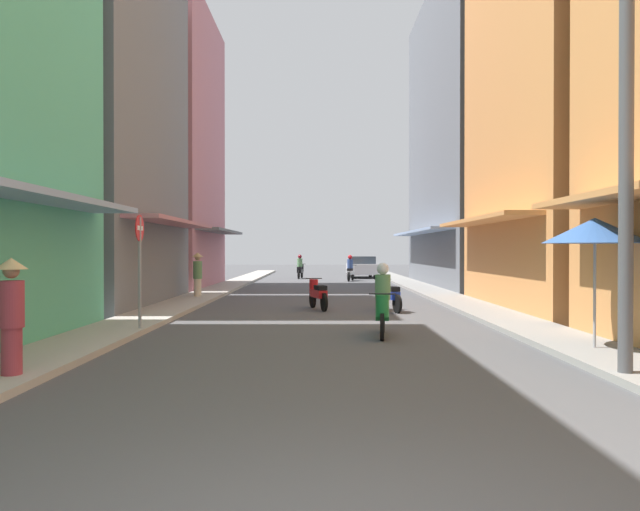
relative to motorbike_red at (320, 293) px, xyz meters
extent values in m
plane|color=#4C4C4F|center=(0.18, 4.90, -0.50)|extent=(106.77, 106.77, 0.00)
cube|color=#ADA89E|center=(-4.56, 4.90, -0.44)|extent=(1.54, 56.53, 0.12)
cube|color=gray|center=(4.93, 4.90, -0.44)|extent=(1.54, 56.53, 0.12)
cube|color=slate|center=(-8.33, 1.34, 5.53)|extent=(6.00, 8.84, 12.07)
cube|color=#B7727F|center=(-4.83, 1.34, 2.30)|extent=(1.10, 7.96, 0.12)
cube|color=#B7727F|center=(-8.33, 10.88, 6.31)|extent=(6.00, 8.65, 13.63)
cube|color=slate|center=(-4.83, 10.88, 2.30)|extent=(1.10, 7.78, 0.12)
cube|color=#D88C4C|center=(8.70, 0.09, 7.03)|extent=(6.00, 8.88, 15.06)
cube|color=#D88C4C|center=(5.20, 0.09, 2.30)|extent=(1.10, 7.99, 0.12)
cube|color=slate|center=(8.70, 12.18, 7.19)|extent=(6.00, 13.80, 15.38)
cube|color=#8CA5CC|center=(5.20, 12.18, 2.30)|extent=(1.10, 12.42, 0.12)
cylinder|color=black|center=(-0.17, 0.55, -0.22)|extent=(0.24, 0.56, 0.56)
cylinder|color=black|center=(0.20, -0.65, -0.22)|extent=(0.24, 0.56, 0.56)
cube|color=red|center=(0.03, -0.10, 0.00)|extent=(0.56, 1.04, 0.24)
cube|color=black|center=(0.09, -0.29, 0.20)|extent=(0.43, 0.62, 0.14)
cylinder|color=red|center=(-0.13, 0.43, 0.20)|extent=(0.28, 0.28, 0.45)
cylinder|color=black|center=(-0.13, 0.43, 0.45)|extent=(0.54, 0.19, 0.03)
cylinder|color=black|center=(2.00, 0.02, -0.22)|extent=(0.23, 0.56, 0.56)
cylinder|color=black|center=(2.35, -1.18, -0.22)|extent=(0.23, 0.56, 0.56)
cube|color=#1E38B7|center=(2.19, -0.63, 0.00)|extent=(0.55, 1.04, 0.24)
cube|color=black|center=(2.24, -0.82, 0.20)|extent=(0.42, 0.62, 0.14)
cylinder|color=#1E38B7|center=(2.04, -0.10, 0.20)|extent=(0.28, 0.28, 0.45)
cylinder|color=black|center=(2.04, -0.10, 0.45)|extent=(0.54, 0.18, 0.03)
cylinder|color=black|center=(1.35, -6.51, -0.22)|extent=(0.15, 0.57, 0.56)
cylinder|color=black|center=(1.50, -5.27, -0.22)|extent=(0.15, 0.57, 0.56)
cube|color=#197233|center=(1.43, -5.84, 0.00)|extent=(0.40, 1.03, 0.24)
cube|color=black|center=(1.45, -5.64, 0.20)|extent=(0.34, 0.59, 0.14)
cylinder|color=#197233|center=(1.37, -6.38, 0.20)|extent=(0.28, 0.28, 0.45)
cylinder|color=black|center=(1.37, -6.38, 0.45)|extent=(0.55, 0.09, 0.03)
cylinder|color=#598C59|center=(1.45, -5.69, 0.55)|extent=(0.34, 0.34, 0.55)
sphere|color=silver|center=(1.45, -5.69, 0.95)|extent=(0.26, 0.26, 0.26)
cylinder|color=black|center=(2.08, 18.02, -0.22)|extent=(0.21, 0.56, 0.56)
cylinder|color=black|center=(1.79, 16.80, -0.22)|extent=(0.21, 0.56, 0.56)
cube|color=silver|center=(1.92, 17.36, 0.00)|extent=(0.50, 1.04, 0.24)
cube|color=black|center=(1.87, 17.17, 0.20)|extent=(0.40, 0.61, 0.14)
cylinder|color=silver|center=(2.05, 17.90, 0.20)|extent=(0.28, 0.28, 0.45)
cylinder|color=black|center=(2.05, 17.90, 0.45)|extent=(0.54, 0.16, 0.03)
cylinder|color=#334C8C|center=(1.89, 17.22, 0.55)|extent=(0.34, 0.34, 0.55)
sphere|color=red|center=(1.89, 17.22, 0.95)|extent=(0.26, 0.26, 0.26)
cylinder|color=black|center=(-1.14, 21.14, -0.22)|extent=(0.15, 0.57, 0.56)
cylinder|color=black|center=(-1.30, 19.90, -0.22)|extent=(0.15, 0.57, 0.56)
cube|color=black|center=(-1.23, 20.47, 0.00)|extent=(0.41, 1.03, 0.24)
cube|color=black|center=(-1.26, 20.28, 0.20)|extent=(0.35, 0.59, 0.14)
cylinder|color=black|center=(-1.16, 21.02, 0.20)|extent=(0.28, 0.28, 0.45)
cylinder|color=black|center=(-1.16, 21.02, 0.45)|extent=(0.55, 0.10, 0.03)
cylinder|color=#598C59|center=(-1.25, 20.33, 0.55)|extent=(0.34, 0.34, 0.55)
sphere|color=maroon|center=(-1.25, 20.33, 0.95)|extent=(0.26, 0.26, 0.26)
cube|color=silver|center=(2.91, 21.79, 0.10)|extent=(1.95, 4.18, 0.70)
cube|color=#333D47|center=(2.91, 21.64, 0.65)|extent=(1.70, 2.17, 0.60)
cylinder|color=black|center=(2.10, 23.00, -0.18)|extent=(0.21, 0.65, 0.64)
cylinder|color=black|center=(3.60, 23.07, -0.18)|extent=(0.21, 0.65, 0.64)
cylinder|color=black|center=(2.22, 20.51, -0.18)|extent=(0.21, 0.65, 0.64)
cylinder|color=black|center=(3.71, 20.58, -0.18)|extent=(0.21, 0.65, 0.64)
cylinder|color=#99333F|center=(-4.23, -10.45, -0.12)|extent=(0.28, 0.28, 0.78)
cylinder|color=#99333F|center=(-4.23, -10.45, 0.60)|extent=(0.34, 0.34, 0.66)
sphere|color=#9E7256|center=(-4.23, -10.45, 1.07)|extent=(0.22, 0.22, 0.22)
cone|color=#D1B77A|center=(-4.23, -10.45, 1.17)|extent=(0.44, 0.44, 0.16)
cylinder|color=beige|center=(-4.55, 3.77, -0.11)|extent=(0.28, 0.28, 0.78)
cylinder|color=#598C59|center=(-4.55, 3.77, 0.61)|extent=(0.34, 0.34, 0.66)
sphere|color=tan|center=(-4.55, 3.77, 1.08)|extent=(0.22, 0.22, 0.22)
cone|color=#D1B77A|center=(-4.55, 3.77, 1.18)|extent=(0.44, 0.44, 0.16)
cylinder|color=#99999E|center=(4.97, -8.13, 0.63)|extent=(0.05, 0.05, 2.26)
cone|color=#335999|center=(4.97, -8.13, 1.70)|extent=(1.81, 1.81, 0.45)
cylinder|color=#4C4C4F|center=(4.41, -10.30, 3.29)|extent=(0.20, 0.20, 7.59)
cylinder|color=gray|center=(-3.94, -5.47, 0.80)|extent=(0.07, 0.07, 2.60)
cylinder|color=red|center=(-3.94, -5.47, 1.85)|extent=(0.02, 0.60, 0.60)
cube|color=white|center=(-3.94, -5.47, 1.85)|extent=(0.03, 0.40, 0.10)
camera|label=1|loc=(0.07, -18.78, 1.35)|focal=33.59mm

